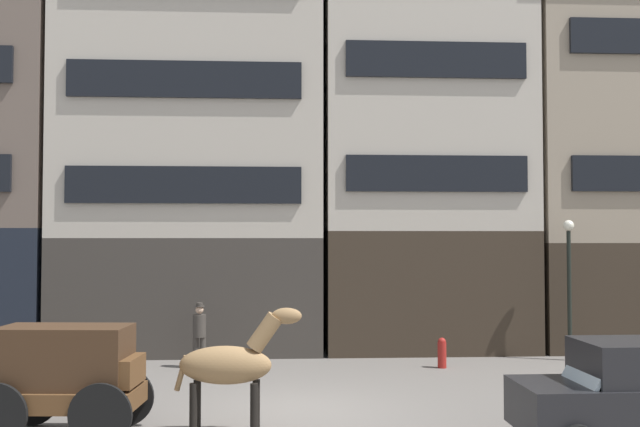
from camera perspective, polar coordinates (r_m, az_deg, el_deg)
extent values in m
plane|color=#605B56|center=(15.11, -1.83, -15.73)|extent=(120.00, 120.00, 0.00)
cube|color=#38332D|center=(23.98, -10.13, -6.29)|extent=(8.26, 5.88, 3.59)
cube|color=#B7AD9E|center=(24.38, -10.03, 9.18)|extent=(8.26, 5.88, 9.46)
cube|color=black|center=(21.00, -11.05, 2.32)|extent=(6.94, 0.12, 1.10)
cube|color=black|center=(21.47, -10.99, 10.74)|extent=(6.94, 0.12, 1.10)
cube|color=#33281E|center=(24.26, 8.05, -6.00)|extent=(6.60, 5.88, 3.80)
cube|color=#B7AD9E|center=(25.25, 7.95, 14.48)|extent=(6.60, 5.88, 13.91)
cube|color=black|center=(21.36, 9.57, 3.25)|extent=(5.54, 0.12, 1.10)
cube|color=black|center=(21.96, 9.52, 12.32)|extent=(5.54, 0.12, 1.10)
cube|color=brown|center=(13.80, -20.24, -13.94)|extent=(2.79, 1.50, 0.36)
cube|color=#3D2819|center=(13.67, -20.20, -10.94)|extent=(2.37, 1.27, 1.10)
cube|color=brown|center=(13.34, -15.51, -12.30)|extent=(0.48, 1.07, 0.50)
cylinder|color=black|center=(14.20, -15.67, -14.26)|extent=(1.10, 0.16, 1.10)
cylinder|color=black|center=(12.88, -17.57, -15.52)|extent=(1.10, 0.16, 1.10)
cylinder|color=black|center=(14.81, -22.55, -13.67)|extent=(1.10, 0.16, 1.10)
ellipsoid|color=#937047|center=(13.16, -7.76, -12.20)|extent=(1.74, 0.73, 0.70)
cylinder|color=#937047|center=(12.98, -4.55, -9.68)|extent=(0.69, 0.37, 0.76)
ellipsoid|color=#937047|center=(12.91, -2.76, -8.38)|extent=(0.58, 0.28, 0.30)
cylinder|color=#937047|center=(13.34, -11.28, -12.70)|extent=(0.27, 0.12, 0.65)
cylinder|color=black|center=(13.42, -5.25, -15.38)|extent=(0.14, 0.14, 0.95)
cylinder|color=black|center=(13.08, -5.43, -15.74)|extent=(0.14, 0.14, 0.95)
cylinder|color=black|center=(13.59, -10.03, -15.20)|extent=(0.14, 0.14, 0.95)
cylinder|color=black|center=(13.24, -10.34, -15.54)|extent=(0.14, 0.14, 0.95)
cube|color=black|center=(13.27, 23.80, -14.24)|extent=(3.71, 1.63, 0.80)
cube|color=black|center=(13.20, 24.34, -10.98)|extent=(1.81, 1.45, 0.70)
cube|color=silver|center=(12.85, 20.92, -11.87)|extent=(0.35, 1.31, 0.56)
cylinder|color=black|center=(13.63, 17.47, -15.72)|extent=(0.66, 0.19, 0.66)
cylinder|color=#38332D|center=(19.87, -10.16, -11.15)|extent=(0.16, 0.16, 0.85)
cylinder|color=#38332D|center=(19.85, -9.57, -11.16)|extent=(0.16, 0.16, 0.85)
cylinder|color=#38332D|center=(19.76, -9.85, -9.05)|extent=(0.51, 0.51, 0.62)
sphere|color=tan|center=(19.71, -9.84, -7.78)|extent=(0.22, 0.22, 0.22)
cylinder|color=#38332D|center=(19.70, -9.84, -7.49)|extent=(0.28, 0.28, 0.02)
cylinder|color=#38332D|center=(19.69, -9.84, -7.35)|extent=(0.18, 0.18, 0.09)
cylinder|color=black|center=(21.87, 19.75, -6.33)|extent=(0.12, 0.12, 3.80)
sphere|color=silver|center=(21.81, 19.68, -0.93)|extent=(0.32, 0.32, 0.32)
cylinder|color=maroon|center=(19.90, 9.96, -11.36)|extent=(0.24, 0.24, 0.70)
sphere|color=maroon|center=(19.84, 9.95, -10.30)|extent=(0.22, 0.22, 0.22)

